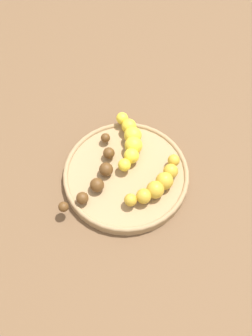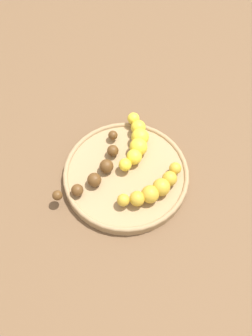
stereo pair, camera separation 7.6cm
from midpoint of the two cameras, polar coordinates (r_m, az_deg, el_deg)
ground_plane at (r=0.80m, az=-2.74°, el=-1.64°), size 2.40×2.40×0.00m
fruit_bowl at (r=0.79m, az=-2.77°, el=-1.20°), size 0.25×0.25×0.02m
banana_overripe at (r=0.77m, az=-7.13°, el=-1.30°), size 0.07×0.19×0.03m
banana_spotted at (r=0.75m, az=1.81°, el=-2.58°), size 0.08×0.14×0.04m
banana_yellow at (r=0.80m, az=-2.08°, el=3.85°), size 0.08×0.13×0.04m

